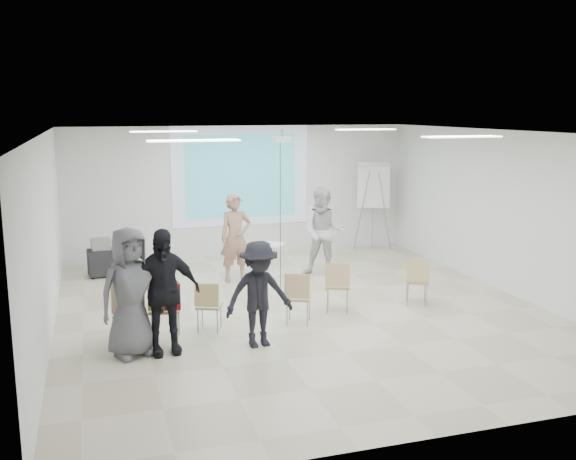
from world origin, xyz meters
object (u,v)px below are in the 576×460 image
object	(u,v)px
player_right	(324,227)
av_cart	(101,259)
audience_left	(162,283)
chair_center	(298,294)
chair_right_inner	(338,282)
player_left	(236,232)
audience_mid	(259,287)
audience_outer	(130,285)
chair_left_inner	(208,302)
chair_left_mid	(165,305)
chair_right_far	(417,278)
chair_far_left	(129,308)
flipchart_easel	(374,186)
pedestal_table	(271,257)
laptop	(209,303)

from	to	relation	value
player_right	av_cart	bearing A→B (deg)	-168.92
audience_left	av_cart	xyz separation A→B (m)	(-0.75, 4.63, -0.66)
chair_center	chair_right_inner	bearing A→B (deg)	51.54
player_left	player_right	distance (m)	1.80
player_left	audience_mid	distance (m)	3.63
audience_outer	chair_center	bearing A→B (deg)	-8.64
chair_left_inner	audience_outer	distance (m)	1.44
chair_left_mid	chair_left_inner	world-z (taller)	chair_left_mid
player_left	av_cart	xyz separation A→B (m)	(-2.55, 1.15, -0.63)
chair_center	audience_outer	world-z (taller)	audience_outer
player_right	chair_right_far	distance (m)	2.58
chair_center	audience_left	xyz separation A→B (m)	(-2.16, -0.58, 0.52)
chair_far_left	chair_left_inner	size ratio (longest dim) A/B	1.24
chair_left_inner	flipchart_easel	distance (m)	6.76
player_right	chair_left_mid	distance (m)	4.59
audience_left	chair_left_mid	bearing A→B (deg)	76.71
player_right	audience_mid	distance (m)	4.13
chair_left_inner	chair_right_inner	size ratio (longest dim) A/B	0.91
chair_right_inner	audience_outer	bearing A→B (deg)	-141.53
pedestal_table	chair_right_far	size ratio (longest dim) A/B	0.81
player_right	chair_center	xyz separation A→B (m)	(-1.44, -2.75, -0.51)
chair_left_mid	chair_right_far	distance (m)	4.43
chair_right_inner	audience_outer	world-z (taller)	audience_outer
player_left	chair_right_inner	size ratio (longest dim) A/B	2.27
player_left	chair_far_left	xyz separation A→B (m)	(-2.24, -3.08, -0.41)
pedestal_table	flipchart_easel	bearing A→B (deg)	27.63
chair_center	player_right	bearing A→B (deg)	87.10
audience_left	audience_outer	size ratio (longest dim) A/B	1.01
player_left	chair_right_far	world-z (taller)	player_left
player_left	laptop	distance (m)	2.96
chair_far_left	chair_left_mid	world-z (taller)	chair_far_left
player_right	chair_left_inner	bearing A→B (deg)	-109.39
chair_right_far	flipchart_easel	xyz separation A→B (m)	(1.12, 4.32, 1.06)
chair_left_inner	chair_center	distance (m)	1.41
player_left	chair_right_far	distance (m)	3.69
player_right	chair_right_inner	world-z (taller)	player_right
chair_left_inner	audience_mid	xyz separation A→B (m)	(0.59, -0.80, 0.41)
audience_left	chair_center	bearing A→B (deg)	10.36
audience_mid	chair_left_mid	bearing A→B (deg)	151.01
chair_center	av_cart	distance (m)	4.98
chair_right_inner	audience_mid	size ratio (longest dim) A/B	0.50
chair_far_left	audience_mid	bearing A→B (deg)	-8.72
laptop	audience_left	size ratio (longest dim) A/B	0.14
pedestal_table	audience_mid	size ratio (longest dim) A/B	0.39
chair_left_mid	audience_mid	bearing A→B (deg)	-12.57
pedestal_table	chair_left_inner	distance (m)	3.55
audience_left	av_cart	world-z (taller)	audience_left
pedestal_table	chair_right_inner	distance (m)	2.74
chair_right_inner	audience_mid	world-z (taller)	audience_mid
flipchart_easel	av_cart	distance (m)	6.47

